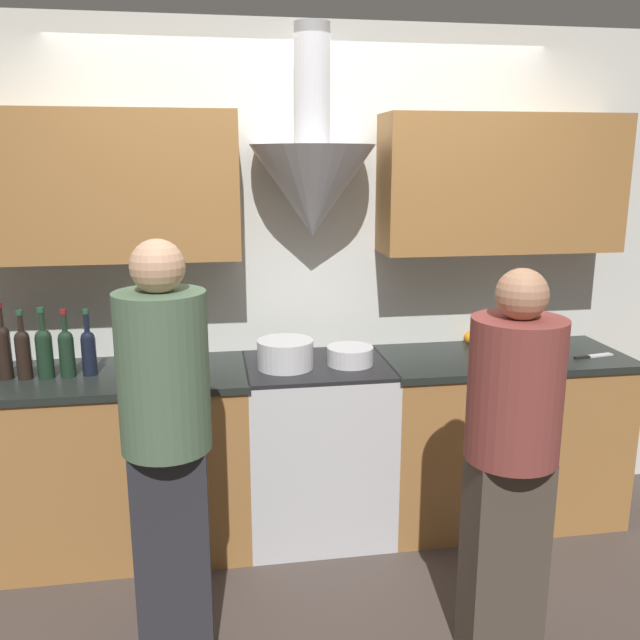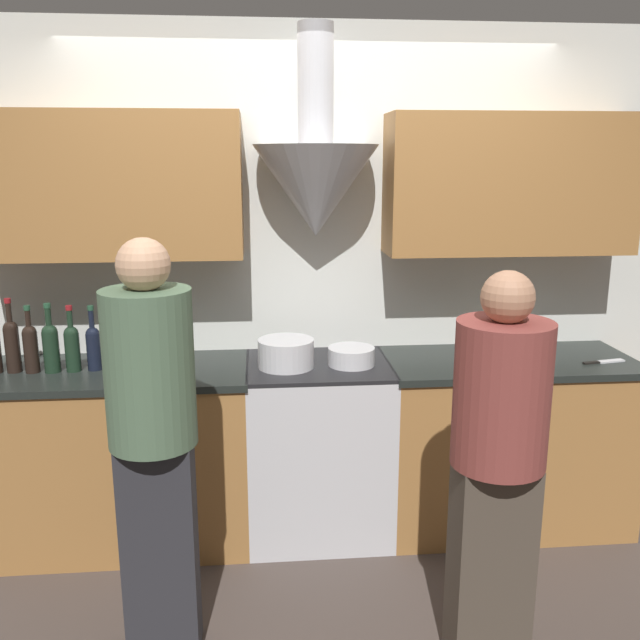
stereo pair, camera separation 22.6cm
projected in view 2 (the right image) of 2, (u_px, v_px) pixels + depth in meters
name	position (u px, v px, depth m)	size (l,w,h in m)	color
ground_plane	(324.00, 560.00, 3.34)	(12.00, 12.00, 0.00)	#423833
wall_back	(313.00, 246.00, 3.54)	(8.40, 0.62, 2.60)	silver
counter_left	(122.00, 455.00, 3.43)	(1.30, 0.62, 0.92)	#9E6B38
counter_right	(504.00, 441.00, 3.61)	(1.29, 0.62, 0.92)	#9E6B38
stove_range	(318.00, 447.00, 3.52)	(0.73, 0.60, 0.92)	silver
wine_bottle_1	(12.00, 343.00, 3.25)	(0.07, 0.07, 0.36)	black
wine_bottle_2	(31.00, 346.00, 3.25)	(0.07, 0.07, 0.33)	black
wine_bottle_3	(51.00, 345.00, 3.25)	(0.08, 0.08, 0.34)	black
wine_bottle_4	(72.00, 345.00, 3.27)	(0.07, 0.07, 0.33)	black
wine_bottle_5	(93.00, 345.00, 3.29)	(0.07, 0.07, 0.32)	black
stock_pot	(286.00, 353.00, 3.35)	(0.28, 0.28, 0.14)	silver
mixing_bowl	(351.00, 356.00, 3.39)	(0.23, 0.23, 0.09)	silver
orange_fruit	(478.00, 341.00, 3.71)	(0.07, 0.07, 0.07)	orange
saucepan	(532.00, 347.00, 3.56)	(0.20, 0.20, 0.08)	silver
chefs_knife	(604.00, 362.00, 3.43)	(0.23, 0.07, 0.01)	silver
person_foreground_left	(154.00, 435.00, 2.53)	(0.33, 0.33, 1.66)	#28282D
person_foreground_right	(497.00, 461.00, 2.46)	(0.34, 0.34, 1.56)	#473D33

